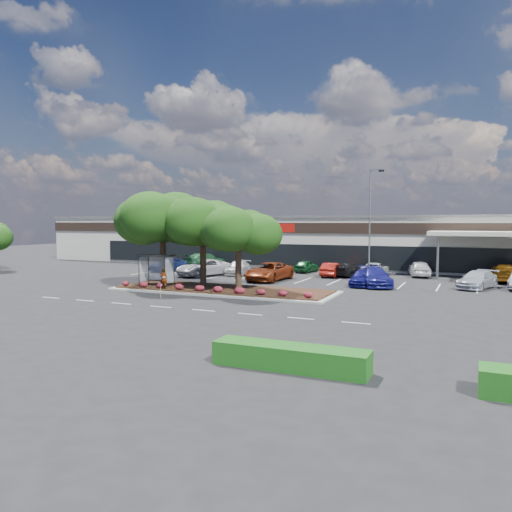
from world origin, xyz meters
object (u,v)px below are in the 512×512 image
at_px(light_pole, 371,233).
at_px(car_1, 204,268).
at_px(survey_stake, 161,289).
at_px(car_0, 168,264).

bearing_deg(light_pole, car_1, -178.65).
height_order(light_pole, survey_stake, light_pole).
distance_m(light_pole, survey_stake, 19.46).
distance_m(light_pole, car_0, 23.19).
relative_size(car_0, car_1, 0.75).
bearing_deg(survey_stake, light_pole, 50.27).
xyz_separation_m(light_pole, car_0, (-22.79, 2.09, -3.75)).
relative_size(light_pole, survey_stake, 9.57).
bearing_deg(car_0, light_pole, 9.38).
bearing_deg(car_1, car_0, -177.83).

